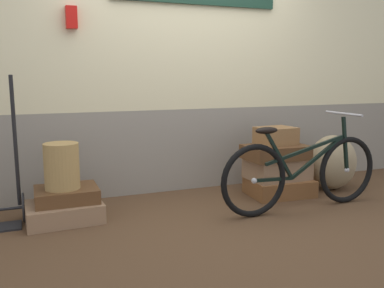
# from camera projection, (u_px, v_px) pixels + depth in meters

# --- Properties ---
(ground) EXTENTS (9.62, 5.20, 0.06)m
(ground) POSITION_uv_depth(u_px,v_px,m) (214.00, 213.00, 3.90)
(ground) COLOR #513823
(station_building) EXTENTS (7.62, 0.74, 2.90)m
(station_building) POSITION_uv_depth(u_px,v_px,m) (183.00, 53.00, 4.44)
(station_building) COLOR gray
(station_building) RESTS_ON ground
(suitcase_0) EXTENTS (0.64, 0.49, 0.16)m
(suitcase_0) POSITION_uv_depth(u_px,v_px,m) (64.00, 212.00, 3.59)
(suitcase_0) COLOR #937051
(suitcase_0) RESTS_ON ground
(suitcase_1) EXTENTS (0.52, 0.42, 0.12)m
(suitcase_1) POSITION_uv_depth(u_px,v_px,m) (67.00, 194.00, 3.62)
(suitcase_1) COLOR brown
(suitcase_1) RESTS_ON suitcase_0
(suitcase_2) EXTENTS (0.65, 0.50, 0.17)m
(suitcase_2) POSITION_uv_depth(u_px,v_px,m) (279.00, 187.00, 4.36)
(suitcase_2) COLOR brown
(suitcase_2) RESTS_ON ground
(suitcase_3) EXTENTS (0.61, 0.44, 0.21)m
(suitcase_3) POSITION_uv_depth(u_px,v_px,m) (277.00, 168.00, 4.35)
(suitcase_3) COLOR #937051
(suitcase_3) RESTS_ON suitcase_2
(suitcase_4) EXTENTS (0.63, 0.42, 0.14)m
(suitcase_4) POSITION_uv_depth(u_px,v_px,m) (275.00, 152.00, 4.29)
(suitcase_4) COLOR brown
(suitcase_4) RESTS_ON suitcase_3
(suitcase_5) EXTENTS (0.40, 0.33, 0.18)m
(suitcase_5) POSITION_uv_depth(u_px,v_px,m) (276.00, 136.00, 4.32)
(suitcase_5) COLOR olive
(suitcase_5) RESTS_ON suitcase_4
(wicker_basket) EXTENTS (0.29, 0.29, 0.39)m
(wicker_basket) POSITION_uv_depth(u_px,v_px,m) (62.00, 166.00, 3.55)
(wicker_basket) COLOR #A8844C
(wicker_basket) RESTS_ON suitcase_1
(burlap_sack) EXTENTS (0.53, 0.45, 0.59)m
(burlap_sack) POSITION_uv_depth(u_px,v_px,m) (332.00, 162.00, 4.57)
(burlap_sack) COLOR #9E8966
(burlap_sack) RESTS_ON ground
(bicycle) EXTENTS (1.69, 0.46, 0.88)m
(bicycle) POSITION_uv_depth(u_px,v_px,m) (302.00, 173.00, 3.86)
(bicycle) COLOR black
(bicycle) RESTS_ON ground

